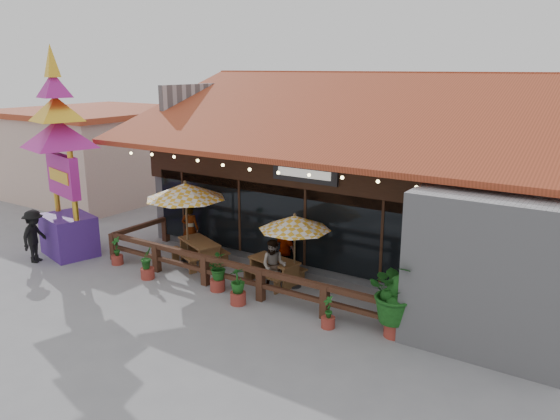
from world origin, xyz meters
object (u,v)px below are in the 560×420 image
Objects in this scene: picnic_table_left at (199,248)px; tropical_plant at (397,293)px; umbrella_right at (295,223)px; pedestrian at (34,236)px; picnic_table_right at (274,267)px; umbrella_left at (185,191)px; thai_sign_tower at (59,139)px.

tropical_plant is at bearing -9.29° from picnic_table_left.
tropical_plant is at bearing -19.20° from umbrella_right.
picnic_table_right is at bearing -93.42° from pedestrian.
umbrella_left is 1.91× the size of pedestrian.
umbrella_right is 3.86m from picnic_table_left.
umbrella_right reaches higher than picnic_table_right.
tropical_plant is (7.20, -1.18, 0.58)m from picnic_table_left.
picnic_table_left is 0.27× the size of thai_sign_tower.
tropical_plant is 1.09× the size of pedestrian.
thai_sign_tower is at bearing -157.83° from umbrella_left.
pedestrian is at bearing -172.14° from tropical_plant.
pedestrian is (-4.63, -2.81, 0.36)m from picnic_table_left.
umbrella_right is 8.78m from pedestrian.
thai_sign_tower is 3.26m from pedestrian.
umbrella_right is at bearing 5.96° from picnic_table_right.
thai_sign_tower is at bearing -167.12° from umbrella_right.
picnic_table_right is at bearing 13.49° from thai_sign_tower.
umbrella_left is at bearing 172.08° from tropical_plant.
umbrella_left is 4.54m from thai_sign_tower.
umbrella_right is at bearing 160.80° from tropical_plant.
thai_sign_tower reaches higher than umbrella_left.
umbrella_left is at bearing -81.52° from pedestrian.
umbrella_right is 0.36× the size of thai_sign_tower.
umbrella_right is 1.31× the size of picnic_table_left.
picnic_table_left is at bearing 21.75° from thai_sign_tower.
tropical_plant reaches higher than picnic_table_right.
pedestrian is (-0.29, -1.08, -3.06)m from thai_sign_tower.
pedestrian is at bearing -159.51° from picnic_table_right.
umbrella_right reaches higher than pedestrian.
umbrella_left is 4.01m from umbrella_right.
umbrella_left reaches higher than picnic_table_right.
picnic_table_right is (3.32, 0.13, -1.91)m from umbrella_left.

